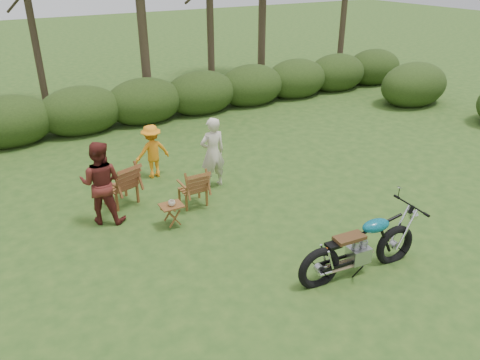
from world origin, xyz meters
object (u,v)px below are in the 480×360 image
adult_a (214,186)px  adult_b (106,220)px  child (154,176)px  cup (172,203)px  lawn_chair_left (122,203)px  lawn_chair_right (193,204)px  side_table (172,215)px  motorcycle (356,272)px

adult_a → adult_b: 2.63m
adult_a → child: 1.55m
cup → child: bearing=77.8°
child → lawn_chair_left: bearing=38.5°
adult_a → child: size_ratio=1.26×
lawn_chair_left → child: bearing=-156.5°
cup → adult_b: adult_b is taller
lawn_chair_right → lawn_chair_left: bearing=-30.6°
lawn_chair_left → child: size_ratio=0.74×
lawn_chair_right → adult_a: adult_a is taller
lawn_chair_left → side_table: bearing=94.9°
motorcycle → lawn_chair_left: bearing=126.4°
adult_b → lawn_chair_left: bearing=-101.5°
lawn_chair_right → lawn_chair_left: size_ratio=0.89×
lawn_chair_right → cup: 1.10m
lawn_chair_right → adult_b: size_ratio=0.51×
child → motorcycle: bearing=104.2°
motorcycle → adult_a: bearing=102.8°
cup → adult_b: size_ratio=0.08×
lawn_chair_right → side_table: size_ratio=1.84×
lawn_chair_left → cup: size_ratio=7.20×
side_table → adult_b: (-1.09, 0.87, -0.23)m
motorcycle → cup: motorcycle is taller
side_table → child: (0.52, 2.37, -0.23)m
lawn_chair_left → side_table: (0.58, -1.42, 0.23)m
lawn_chair_right → adult_a: 0.98m
side_table → adult_b: bearing=141.4°
motorcycle → child: 5.57m
adult_b → cup: bearing=171.9°
lawn_chair_right → lawn_chair_left: (-1.31, 0.81, 0.00)m
side_table → child: child is taller
lawn_chair_left → motorcycle: bearing=104.1°
motorcycle → adult_b: bearing=134.7°
side_table → motorcycle: bearing=-54.7°
lawn_chair_right → child: size_ratio=0.66×
lawn_chair_right → adult_b: 1.84m
lawn_chair_left → side_table: lawn_chair_left is taller
motorcycle → lawn_chair_right: (-1.37, 3.57, 0.00)m
motorcycle → child: child is taller
lawn_chair_right → adult_b: bearing=-7.1°
motorcycle → lawn_chair_right: 3.83m
side_table → cup: bearing=-90.7°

